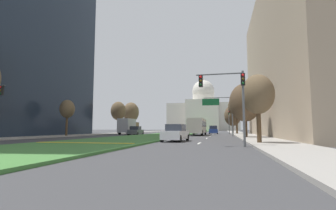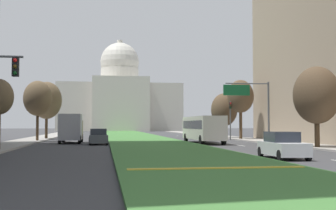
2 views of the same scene
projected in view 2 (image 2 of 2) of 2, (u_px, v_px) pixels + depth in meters
name	position (u px, v px, depth m)	size (l,w,h in m)	color
ground_plane	(133.00, 136.00, 73.96)	(297.67, 297.67, 0.00)	#3D3D3F
grass_median	(136.00, 137.00, 67.28)	(8.88, 121.78, 0.14)	#427A38
median_curb_nose	(217.00, 168.00, 19.08)	(7.99, 0.50, 0.04)	gold
lane_dashes_right	(216.00, 142.00, 51.93)	(0.16, 57.09, 0.01)	silver
sidewalk_left	(35.00, 139.00, 58.51)	(4.00, 121.78, 0.15)	#9E9991
sidewalk_right	(237.00, 138.00, 62.67)	(4.00, 121.78, 0.15)	#9E9991
capitol_building	(120.00, 100.00, 140.41)	(38.88, 23.94, 29.77)	beige
traffic_light_far_right	(230.00, 115.00, 57.60)	(0.28, 0.35, 5.20)	#515456
overhead_guide_sign	(252.00, 100.00, 44.51)	(4.95, 0.20, 6.50)	#515456
street_tree_right_mid	(317.00, 95.00, 37.32)	(4.00, 4.00, 7.12)	#4C3823
street_tree_left_far	(38.00, 99.00, 52.09)	(3.41, 3.41, 7.36)	#4C3823
street_tree_right_far	(240.00, 97.00, 58.49)	(3.57, 3.57, 8.11)	#4C3823
street_tree_left_distant	(47.00, 100.00, 59.88)	(4.14, 4.14, 8.00)	#4C3823
street_tree_right_distant	(224.00, 110.00, 64.19)	(3.91, 3.91, 6.71)	#4C3823
sedan_lead_stopped	(283.00, 146.00, 26.38)	(2.08, 4.56, 1.64)	silver
sedan_midblock	(98.00, 137.00, 44.65)	(2.07, 4.40, 1.64)	#4C5156
sedan_distant	(201.00, 133.00, 59.65)	(2.07, 4.37, 1.85)	navy
box_truck_delivery	(71.00, 128.00, 48.02)	(2.40, 6.40, 3.20)	brown
city_bus	(203.00, 127.00, 47.71)	(2.62, 11.00, 2.95)	beige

